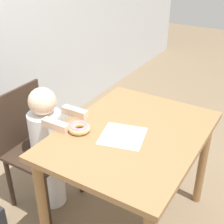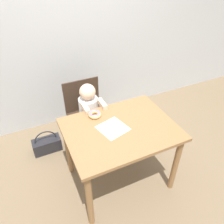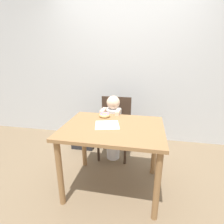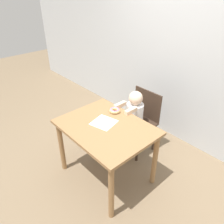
% 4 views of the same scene
% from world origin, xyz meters
% --- Properties ---
extents(ground_plane, '(12.00, 12.00, 0.00)m').
position_xyz_m(ground_plane, '(0.00, 0.00, 0.00)').
color(ground_plane, '#7A664C').
extents(wall_back, '(8.00, 0.05, 2.50)m').
position_xyz_m(wall_back, '(0.00, 1.38, 1.25)').
color(wall_back, silver).
rests_on(wall_back, ground_plane).
extents(dining_table, '(1.07, 0.81, 0.78)m').
position_xyz_m(dining_table, '(0.00, 0.00, 0.66)').
color(dining_table, olive).
rests_on(dining_table, ground_plane).
extents(chair, '(0.46, 0.43, 0.89)m').
position_xyz_m(chair, '(-0.11, 0.73, 0.48)').
color(chair, '#38281E').
rests_on(chair, ground_plane).
extents(child_figure, '(0.25, 0.39, 0.97)m').
position_xyz_m(child_figure, '(-0.11, 0.61, 0.50)').
color(child_figure, white).
rests_on(child_figure, ground_plane).
extents(donut, '(0.14, 0.14, 0.05)m').
position_xyz_m(donut, '(-0.16, 0.28, 0.80)').
color(donut, '#DBB270').
rests_on(donut, dining_table).
extents(napkin, '(0.31, 0.31, 0.00)m').
position_xyz_m(napkin, '(-0.07, 0.03, 0.78)').
color(napkin, white).
rests_on(napkin, dining_table).
extents(handbag, '(0.36, 0.17, 0.33)m').
position_xyz_m(handbag, '(-0.66, 0.80, 0.10)').
color(handbag, '#232328').
rests_on(handbag, ground_plane).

